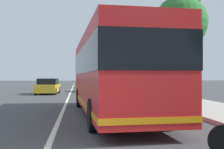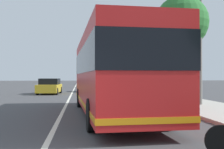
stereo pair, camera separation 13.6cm
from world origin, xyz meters
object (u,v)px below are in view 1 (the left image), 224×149
(car_ahead_same_lane, at_px, (91,83))
(car_behind_bus, at_px, (89,85))
(coach_bus, at_px, (112,71))
(car_side_street, at_px, (84,81))
(utility_pole, at_px, (199,37))
(roadside_tree_mid_block, at_px, (181,23))
(car_far_distant, at_px, (48,87))

(car_ahead_same_lane, bearing_deg, car_behind_bus, 177.14)
(coach_bus, distance_m, car_side_street, 48.77)
(coach_bus, distance_m, utility_pole, 6.12)
(car_ahead_same_lane, distance_m, roadside_tree_mid_block, 27.26)
(car_far_distant, xyz_separation_m, utility_pole, (-12.58, -9.43, 3.10))
(coach_bus, relative_size, car_far_distant, 2.51)
(coach_bus, bearing_deg, car_behind_bus, -2.51)
(car_side_street, xyz_separation_m, utility_pole, (-46.08, -5.30, 3.13))
(car_side_street, bearing_deg, car_ahead_same_lane, 178.63)
(coach_bus, xyz_separation_m, car_ahead_same_lane, (30.03, -0.52, -1.22))
(coach_bus, bearing_deg, utility_pole, -65.63)
(car_ahead_same_lane, height_order, roadside_tree_mid_block, roadside_tree_mid_block)
(car_behind_bus, distance_m, roadside_tree_mid_block, 16.71)
(car_behind_bus, xyz_separation_m, car_far_distant, (-3.67, 4.10, 0.02))
(car_behind_bus, xyz_separation_m, roadside_tree_mid_block, (-15.57, -4.53, 4.00))
(car_behind_bus, xyz_separation_m, car_side_street, (29.83, -0.03, -0.00))
(car_far_distant, xyz_separation_m, roadside_tree_mid_block, (-11.91, -8.63, 3.98))
(car_ahead_same_lane, xyz_separation_m, utility_pole, (-27.36, -4.64, 3.13))
(car_side_street, height_order, utility_pole, utility_pole)
(car_behind_bus, relative_size, car_side_street, 0.97)
(car_ahead_same_lane, relative_size, car_side_street, 1.01)
(coach_bus, bearing_deg, car_ahead_same_lane, -4.01)
(car_behind_bus, relative_size, car_ahead_same_lane, 0.96)
(car_behind_bus, distance_m, car_far_distant, 5.50)
(car_behind_bus, xyz_separation_m, car_ahead_same_lane, (11.11, -0.69, -0.01))
(car_far_distant, bearing_deg, utility_pole, 39.82)
(car_far_distant, height_order, car_side_street, car_far_distant)
(car_side_street, xyz_separation_m, roadside_tree_mid_block, (-45.40, -4.50, 4.01))
(coach_bus, bearing_deg, roadside_tree_mid_block, -55.51)
(car_side_street, bearing_deg, coach_bus, 176.78)
(car_behind_bus, height_order, car_side_street, car_behind_bus)
(car_ahead_same_lane, height_order, car_side_street, car_ahead_same_lane)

